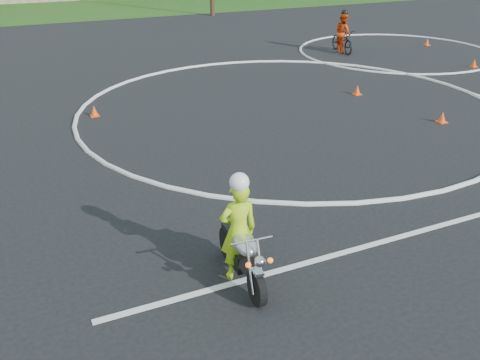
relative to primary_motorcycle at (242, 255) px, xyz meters
name	(u,v)px	position (x,y,z in m)	size (l,w,h in m)	color
ground	(352,142)	(4.81, 3.98, -0.44)	(120.00, 120.00, 0.00)	black
grass_strip	(108,8)	(4.81, 30.98, -0.43)	(120.00, 10.00, 0.02)	#1E4714
course_markings	(327,88)	(6.98, 8.33, -0.43)	(19.05, 19.05, 0.12)	silver
primary_motorcycle	(242,255)	(0.00, 0.00, 0.00)	(0.61, 1.74, 0.91)	black
rider_primary_grp	(238,228)	(0.00, 0.13, 0.37)	(0.59, 0.41, 1.69)	#A7D616
rider_second_grp	(343,37)	(10.71, 12.88, 0.17)	(0.90, 1.88, 1.74)	black
traffic_cones	(404,74)	(10.16, 8.34, -0.31)	(18.20, 8.55, 0.30)	#FE490D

